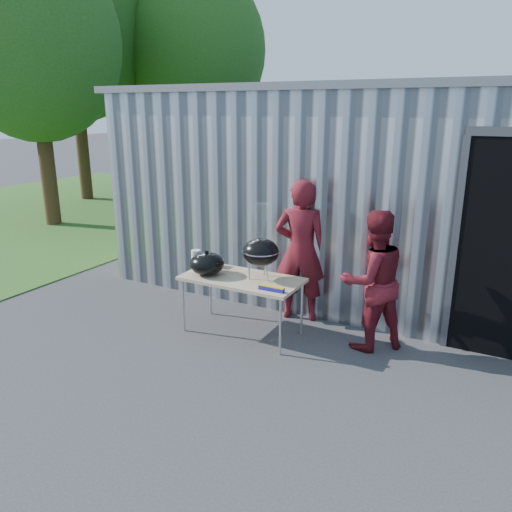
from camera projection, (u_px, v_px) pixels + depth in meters
The scene contains 14 objects.
ground at pixel (227, 366), 5.62m from camera, with size 80.00×80.00×0.00m, color #37373A.
building at pixel (409, 183), 8.63m from camera, with size 8.20×6.20×3.10m.
grass_patch at pixel (74, 205), 14.77m from camera, with size 10.00×12.00×0.02m, color #2D591E.
tree_left at pixel (33, 41), 11.19m from camera, with size 3.92×3.92×6.49m.
tree_mid at pixel (71, 27), 14.41m from camera, with size 4.64×4.64×7.69m.
tree_far at pixel (197, 50), 14.89m from camera, with size 4.12×4.12×6.82m.
folding_table at pixel (242, 281), 6.25m from camera, with size 1.50×0.75×0.75m.
kettle_grill at pixel (261, 246), 6.08m from camera, with size 0.46×0.46×0.94m.
grill_lid at pixel (207, 264), 6.31m from camera, with size 0.44×0.44×0.32m.
paper_towels at pixel (196, 261), 6.45m from camera, with size 0.12×0.12×0.28m, color white.
white_tub at pixel (215, 263), 6.66m from camera, with size 0.20×0.15×0.10m, color white.
foil_box at pixel (271, 288), 5.77m from camera, with size 0.32×0.05×0.06m.
person_cook at pixel (301, 251), 6.65m from camera, with size 0.70×0.46×1.91m, color maroon.
person_bystander at pixel (372, 281), 5.84m from camera, with size 0.82×0.64×1.69m, color maroon.
Camera 1 is at (2.68, -4.27, 2.79)m, focal length 35.00 mm.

